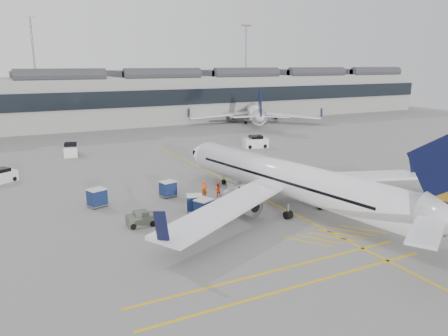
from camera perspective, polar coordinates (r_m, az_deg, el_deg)
name	(u,v)px	position (r m, az deg, el deg)	size (l,w,h in m)	color
ground	(194,228)	(38.70, -3.93, -7.86)	(220.00, 220.00, 0.00)	gray
terminal	(67,99)	(106.32, -19.84, 8.43)	(200.00, 20.45, 12.40)	#9E9E99
light_masts	(49,62)	(119.80, -21.93, 12.75)	(113.00, 0.60, 25.45)	slate
apron_markings	(238,186)	(51.42, 1.85, -2.39)	(0.25, 60.00, 0.01)	gold
airliner_main	(294,181)	(43.19, 9.07, -1.68)	(33.43, 36.81, 9.85)	white
airliner_far	(254,112)	(106.27, 4.00, 7.34)	(29.04, 32.04, 9.29)	white
belt_loader	(244,182)	(51.00, 2.65, -1.85)	(5.03, 2.25, 2.00)	#B8B6AF
baggage_cart_a	(204,208)	(41.02, -2.63, -5.19)	(2.08, 1.93, 1.75)	gray
baggage_cart_b	(168,188)	(47.57, -7.33, -2.66)	(1.91, 1.69, 1.73)	gray
baggage_cart_c	(195,203)	(42.54, -3.86, -4.55)	(1.98, 1.81, 1.71)	gray
baggage_cart_d	(97,197)	(45.74, -16.25, -3.67)	(2.14, 1.95, 1.86)	gray
ramp_agent_a	(204,190)	(46.44, -2.58, -2.87)	(0.73, 0.48, 2.00)	#FF510D
ramp_agent_b	(217,189)	(47.30, -0.86, -2.82)	(0.76, 0.59, 1.56)	#FF430D
pushback_tug	(141,219)	(39.71, -10.80, -6.58)	(2.47, 1.57, 1.36)	#4D5145
safety_cone_nose	(219,168)	(59.02, -0.71, -0.05)	(0.36, 0.36, 0.50)	#F24C0A
safety_cone_engine	(294,196)	(47.46, 9.15, -3.60)	(0.38, 0.38, 0.52)	#F24C0A
service_van_left	(1,176)	(59.38, -27.06, -0.94)	(3.78, 3.27, 1.75)	white
service_van_mid	(71,150)	(72.36, -19.34, 2.25)	(2.69, 4.25, 2.03)	white
service_van_right	(256,142)	(75.02, 4.16, 3.38)	(4.42, 2.84, 2.10)	white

